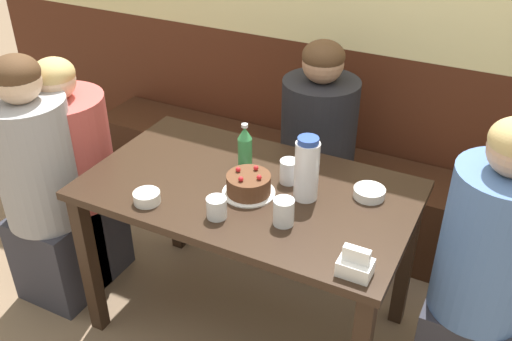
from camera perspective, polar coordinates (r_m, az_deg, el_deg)
ground_plane at (r=2.76m, az=-0.67°, el=-14.83°), size 12.00×12.00×0.00m
bench_seat at (r=3.20m, az=6.21°, el=-2.23°), size 2.76×0.38×0.46m
dining_table at (r=2.33m, az=-0.77°, el=-3.74°), size 1.31×0.76×0.75m
birthday_cake at (r=2.21m, az=-0.74°, el=-1.41°), size 0.21×0.21×0.10m
water_pitcher at (r=2.15m, az=5.10°, el=0.15°), size 0.09×0.09×0.26m
soju_bottle at (r=2.35m, az=-1.11°, el=2.35°), size 0.06×0.06×0.20m
napkin_holder at (r=1.87m, az=9.91°, el=-9.28°), size 0.11×0.08×0.11m
bowl_soup_white at (r=2.25m, az=11.26°, el=-2.19°), size 0.12×0.12×0.04m
bowl_rice_small at (r=2.21m, az=-10.86°, el=-2.65°), size 0.10×0.10×0.04m
glass_water_tall at (r=2.09m, az=-3.96°, el=-3.73°), size 0.08×0.08×0.08m
glass_tumbler_short at (r=2.28m, az=3.31°, el=-0.08°), size 0.07×0.07×0.10m
glass_shot_small at (r=2.05m, az=2.78°, el=-4.15°), size 0.08×0.08×0.10m
person_teal_shirt at (r=2.83m, az=-17.81°, el=-0.38°), size 0.39×0.39×1.15m
person_pale_blue_shirt at (r=2.24m, az=21.65°, el=-9.91°), size 0.35×0.35×1.23m
person_grey_tee at (r=2.85m, az=6.12°, el=1.44°), size 0.37×0.37×1.17m
person_dark_striped at (r=2.71m, az=-20.55°, el=-1.85°), size 0.35×0.35×1.23m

